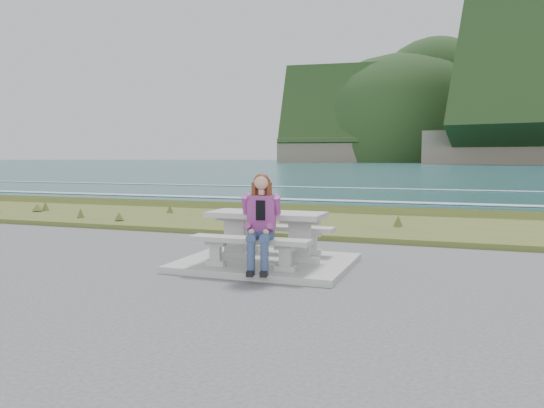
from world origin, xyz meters
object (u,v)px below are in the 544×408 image
Objects in this scene: picnic_table at (266,223)px; seated_woman at (260,236)px; bench_seaward at (281,232)px; bench_landward at (250,244)px.

picnic_table is 0.86m from seated_woman.
seated_woman is at bearing -75.56° from picnic_table.
bench_seaward is 1.55m from seated_woman.
picnic_table is 1.00× the size of bench_landward.
bench_seaward is 1.31× the size of seated_woman.
bench_seaward is at bearing 85.15° from seated_woman.
seated_woman is (0.21, -0.83, -0.08)m from picnic_table.
bench_landward and bench_seaward have the same top height.
bench_landward is 1.40m from bench_seaward.
seated_woman is (0.21, -1.53, 0.16)m from bench_seaward.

